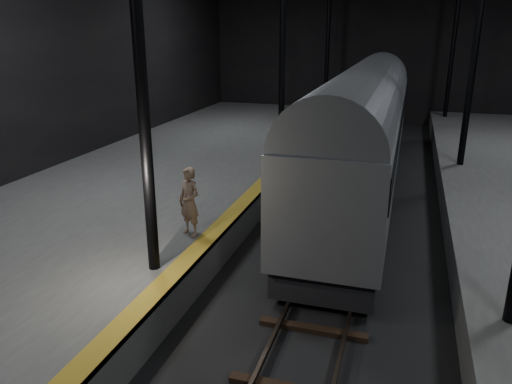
% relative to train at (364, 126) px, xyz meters
% --- Properties ---
extents(ground, '(44.00, 44.00, 0.00)m').
position_rel_train_xyz_m(ground, '(0.00, -5.80, -2.77)').
color(ground, black).
rests_on(ground, ground).
extents(platform_left, '(9.00, 43.80, 1.00)m').
position_rel_train_xyz_m(platform_left, '(-7.50, -5.80, -2.27)').
color(platform_left, '#4A4A47').
rests_on(platform_left, ground).
extents(tactile_strip, '(0.50, 43.80, 0.01)m').
position_rel_train_xyz_m(tactile_strip, '(-3.25, -5.80, -1.77)').
color(tactile_strip, olive).
rests_on(tactile_strip, platform_left).
extents(track, '(2.40, 43.00, 0.24)m').
position_rel_train_xyz_m(track, '(0.00, -5.80, -2.71)').
color(track, '#3F3328').
rests_on(track, ground).
extents(train, '(2.79, 18.61, 4.97)m').
position_rel_train_xyz_m(train, '(0.00, 0.00, 0.00)').
color(train, '#9C9EA3').
rests_on(train, ground).
extents(woman, '(0.80, 0.67, 1.88)m').
position_rel_train_xyz_m(woman, '(-3.80, -7.73, -0.83)').
color(woman, '#A37E64').
rests_on(woman, platform_left).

